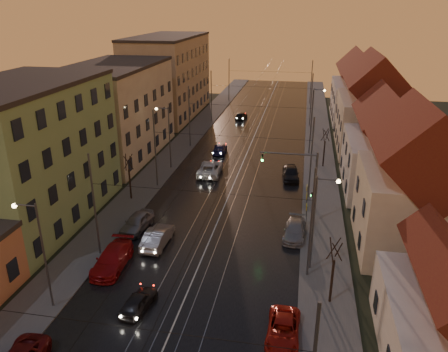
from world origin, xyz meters
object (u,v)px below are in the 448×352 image
Objects in this scene: street_lamp_3 at (315,109)px; driving_car_2 at (210,168)px; street_lamp_0 at (38,246)px; traffic_light_mast at (305,178)px; street_lamp_2 at (167,131)px; driving_car_3 at (220,149)px; street_lamp_1 at (318,215)px; parked_left_3 at (137,222)px; parked_right_1 at (295,230)px; parked_right_0 at (283,330)px; parked_left_2 at (112,259)px; driving_car_1 at (158,237)px; driving_car_4 at (241,116)px; driving_car_0 at (138,301)px; parked_right_2 at (291,173)px.

driving_car_2 is (-12.50, -17.17, -4.10)m from street_lamp_3.
street_lamp_0 is 1.11× the size of traffic_light_mast.
street_lamp_3 is 21.63m from driving_car_2.
driving_car_3 is at bearing 53.60° from street_lamp_2.
street_lamp_1 is 1.75× the size of parked_left_3.
parked_right_1 is (-1.68, -30.97, -4.22)m from street_lamp_3.
driving_car_2 is 28.92m from parked_right_0.
street_lamp_0 is 1.83× the size of driving_car_3.
street_lamp_0 is at bearing -136.90° from traffic_light_mast.
parked_right_0 is (16.26, -28.10, -4.27)m from street_lamp_2.
driving_car_2 reaches higher than parked_left_2.
street_lamp_3 is at bearing 88.20° from parked_right_0.
driving_car_3 is 29.91m from parked_left_2.
parked_right_1 is at bearing -161.98° from driving_car_1.
driving_car_4 is (0.66, 45.30, -0.12)m from driving_car_1.
street_lamp_3 reaches higher than parked_right_1.
driving_car_1 reaches higher than parked_right_1.
parked_left_3 is at bearing -38.57° from driving_car_1.
traffic_light_mast is at bearing 97.91° from street_lamp_1.
parked_left_3 is at bearing -60.68° from driving_car_0.
parked_right_1 is (0.27, 13.13, 0.05)m from parked_right_0.
parked_right_0 is 27.17m from parked_right_2.
traffic_light_mast is 1.34× the size of parked_left_2.
street_lamp_0 is 35.83m from driving_car_3.
traffic_light_mast is 1.84× the size of driving_car_4.
parked_left_3 is (-0.34, 6.31, -0.00)m from parked_left_2.
driving_car_2 is 1.06× the size of parked_left_2.
driving_car_1 is (-1.47, 8.52, 0.17)m from driving_car_0.
parked_left_2 is (-3.09, -49.32, 0.11)m from driving_car_4.
traffic_light_mast is 11.80m from parked_right_2.
parked_left_2 is 14.95m from parked_right_0.
driving_car_0 is 15.88m from parked_right_1.
driving_car_2 is 27.91m from driving_car_4.
driving_car_1 is at bearing 84.37° from driving_car_3.
parked_right_1 is at bearing 108.48° from street_lamp_1.
driving_car_1 is 1.05× the size of parked_left_3.
traffic_light_mast is at bearing 82.95° from parked_right_1.
parked_right_0 is at bearing -177.91° from driving_car_0.
driving_car_1 is 1.04× the size of parked_right_2.
traffic_light_mast reaches higher than driving_car_1.
parked_left_2 is 1.18× the size of parked_right_1.
traffic_light_mast reaches higher than parked_right_1.
parked_left_3 is 18.51m from parked_right_0.
street_lamp_2 is at bearing 49.10° from driving_car_3.
street_lamp_1 is 1.75× the size of parked_right_1.
street_lamp_3 is at bearing 41.31° from street_lamp_2.
traffic_light_mast reaches higher than driving_car_4.
street_lamp_2 is 19.60m from driving_car_1.
driving_car_0 is 53.83m from driving_car_4.
parked_right_2 is at bearing -101.67° from driving_car_0.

